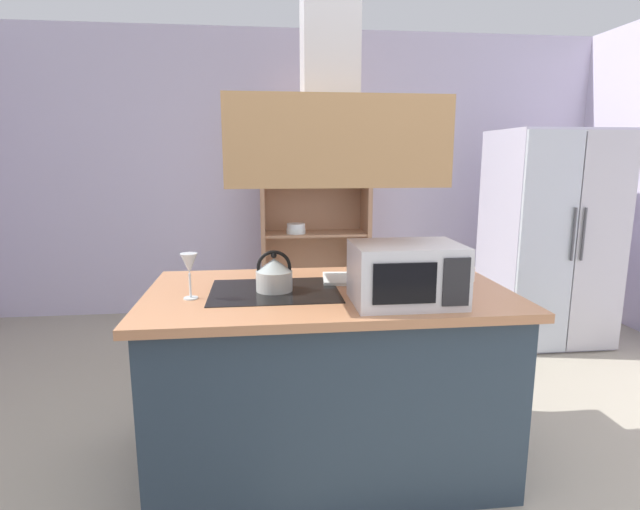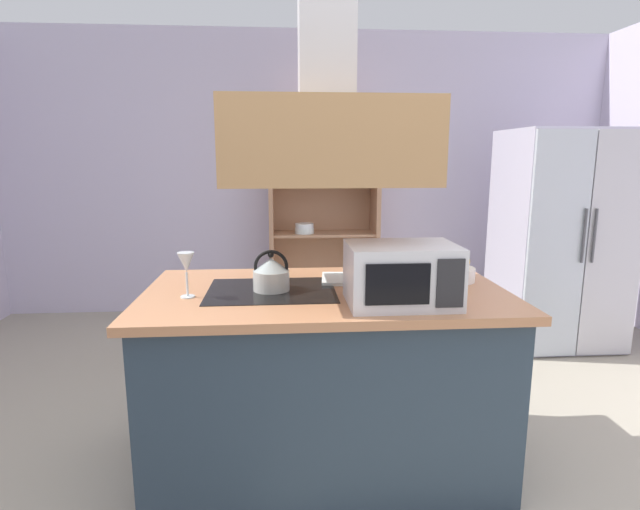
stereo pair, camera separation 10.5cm
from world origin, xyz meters
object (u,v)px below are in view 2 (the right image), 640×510
(dish_cabinet, at_px, (323,224))
(fruit_bowl, at_px, (454,271))
(refrigerator, at_px, (559,239))
(wine_glass_on_counter, at_px, (186,264))
(microwave, at_px, (401,274))
(cutting_board, at_px, (355,279))
(kettle, at_px, (271,274))

(dish_cabinet, relative_size, fruit_bowl, 9.74)
(refrigerator, distance_m, wine_glass_on_counter, 3.14)
(microwave, xyz_separation_m, fruit_bowl, (0.37, 0.38, -0.08))
(cutting_board, bearing_deg, microwave, -72.14)
(cutting_board, bearing_deg, fruit_bowl, -4.42)
(kettle, xyz_separation_m, microwave, (0.56, -0.26, 0.05))
(refrigerator, height_order, fruit_bowl, refrigerator)
(kettle, bearing_deg, dish_cabinet, 79.80)
(kettle, height_order, wine_glass_on_counter, wine_glass_on_counter)
(cutting_board, relative_size, microwave, 0.74)
(fruit_bowl, bearing_deg, refrigerator, 46.12)
(refrigerator, bearing_deg, kettle, -146.01)
(refrigerator, xyz_separation_m, cutting_board, (-1.87, -1.38, 0.04))
(refrigerator, xyz_separation_m, dish_cabinet, (-1.85, 0.95, 0.02))
(wine_glass_on_counter, relative_size, fruit_bowl, 1.01)
(cutting_board, xyz_separation_m, fruit_bowl, (0.50, -0.04, 0.04))
(dish_cabinet, distance_m, microwave, 2.76)
(cutting_board, distance_m, microwave, 0.46)
(refrigerator, bearing_deg, dish_cabinet, 152.72)
(refrigerator, xyz_separation_m, fruit_bowl, (-1.37, -1.42, 0.08))
(fruit_bowl, bearing_deg, dish_cabinet, 101.38)
(kettle, xyz_separation_m, wine_glass_on_counter, (-0.37, -0.09, 0.07))
(dish_cabinet, distance_m, fruit_bowl, 2.43)
(refrigerator, height_order, microwave, refrigerator)
(refrigerator, distance_m, kettle, 2.77)
(refrigerator, distance_m, microwave, 2.51)
(dish_cabinet, distance_m, kettle, 2.54)
(kettle, height_order, cutting_board, kettle)
(dish_cabinet, bearing_deg, wine_glass_on_counter, -107.67)
(dish_cabinet, height_order, fruit_bowl, dish_cabinet)
(refrigerator, height_order, dish_cabinet, dish_cabinet)
(microwave, bearing_deg, refrigerator, 46.10)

